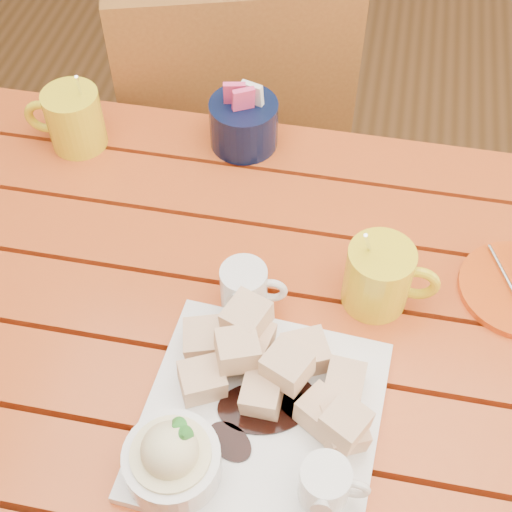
% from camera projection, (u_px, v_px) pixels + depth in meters
% --- Properties ---
extents(table, '(1.20, 0.79, 0.75)m').
position_uv_depth(table, '(256.00, 366.00, 1.02)').
color(table, '#B03A16').
rests_on(table, ground).
extents(dessert_plate, '(0.29, 0.29, 0.11)m').
position_uv_depth(dessert_plate, '(247.00, 418.00, 0.82)').
color(dessert_plate, white).
rests_on(dessert_plate, table).
extents(coffee_mug_left, '(0.13, 0.09, 0.15)m').
position_uv_depth(coffee_mug_left, '(73.00, 118.00, 1.11)').
color(coffee_mug_left, yellow).
rests_on(coffee_mug_left, table).
extents(coffee_mug_right, '(0.12, 0.09, 0.15)m').
position_uv_depth(coffee_mug_right, '(380.00, 276.00, 0.92)').
color(coffee_mug_right, yellow).
rests_on(coffee_mug_right, table).
extents(cream_pitcher, '(0.09, 0.07, 0.07)m').
position_uv_depth(cream_pitcher, '(245.00, 289.00, 0.92)').
color(cream_pitcher, white).
rests_on(cream_pitcher, table).
extents(sugar_caddy, '(0.11, 0.11, 0.12)m').
position_uv_depth(sugar_caddy, '(244.00, 123.00, 1.12)').
color(sugar_caddy, black).
rests_on(sugar_caddy, table).
extents(chair_far, '(0.54, 0.54, 0.91)m').
position_uv_depth(chair_far, '(235.00, 139.00, 1.51)').
color(chair_far, brown).
rests_on(chair_far, ground).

